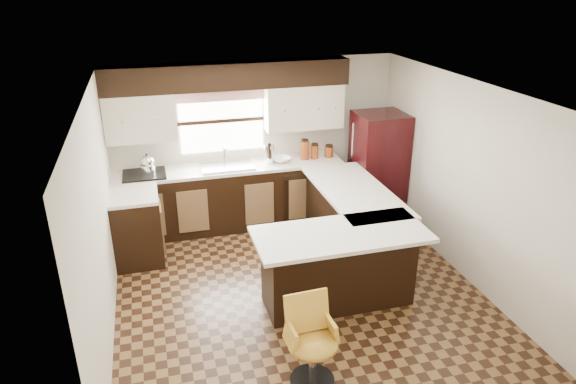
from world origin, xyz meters
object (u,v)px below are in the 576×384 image
object	(u,v)px
refrigerator	(378,167)
peninsula_return	(338,268)
bar_chair	(313,344)
peninsula_long	(349,224)

from	to	relation	value
refrigerator	peninsula_return	bearing A→B (deg)	-124.78
refrigerator	bar_chair	world-z (taller)	refrigerator
peninsula_long	bar_chair	size ratio (longest dim) A/B	2.28
peninsula_return	refrigerator	distance (m)	2.40
peninsula_long	peninsula_return	size ratio (longest dim) A/B	1.18
peninsula_return	refrigerator	world-z (taller)	refrigerator
peninsula_return	bar_chair	size ratio (longest dim) A/B	1.93
bar_chair	peninsula_return	bearing A→B (deg)	56.78
peninsula_long	refrigerator	world-z (taller)	refrigerator
refrigerator	bar_chair	bearing A→B (deg)	-123.25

